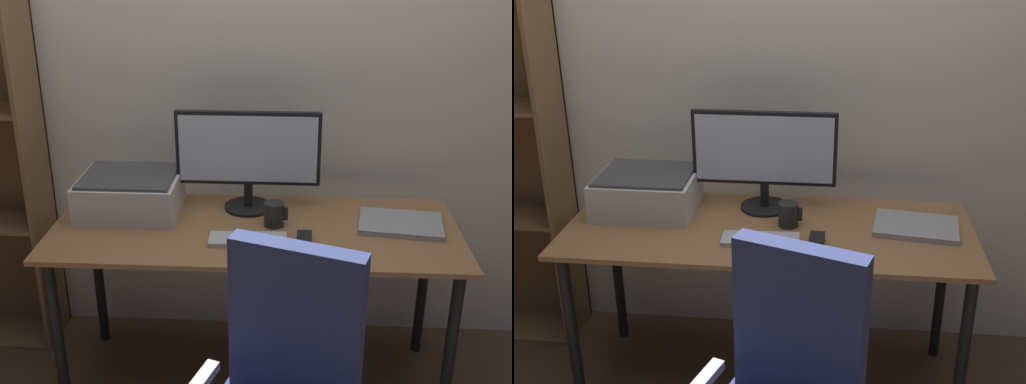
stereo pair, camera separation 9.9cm
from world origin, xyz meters
TOP-DOWN VIEW (x-y plane):
  - ground_plane at (0.00, 0.00)m, footprint 12.00×12.00m
  - back_wall at (0.00, 0.50)m, footprint 6.40×0.10m
  - desk at (0.00, 0.00)m, footprint 1.59×0.65m
  - monitor at (-0.04, 0.18)m, footprint 0.59×0.20m
  - keyboard at (-0.02, -0.13)m, footprint 0.29×0.12m
  - mouse at (0.19, -0.13)m, footprint 0.06×0.10m
  - coffee_mug at (0.07, 0.02)m, footprint 0.10×0.08m
  - laptop at (0.57, 0.04)m, footprint 0.35×0.27m
  - printer at (-0.52, 0.13)m, footprint 0.40×0.34m

SIDE VIEW (x-z plane):
  - ground_plane at x=0.00m, z-range 0.00..0.00m
  - desk at x=0.00m, z-range 0.28..1.02m
  - keyboard at x=-0.02m, z-range 0.74..0.76m
  - laptop at x=0.57m, z-range 0.74..0.76m
  - mouse at x=0.19m, z-range 0.74..0.77m
  - coffee_mug at x=0.07m, z-range 0.74..0.84m
  - printer at x=-0.52m, z-range 0.74..0.90m
  - monitor at x=-0.04m, z-range 0.77..1.19m
  - back_wall at x=0.00m, z-range 0.00..2.60m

